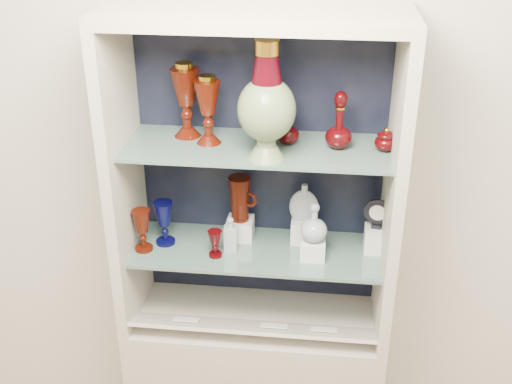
# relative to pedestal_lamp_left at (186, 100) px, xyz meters

# --- Properties ---
(wall_back) EXTENTS (3.50, 0.02, 2.80)m
(wall_back) POSITION_rel_pedestal_lamp_left_xyz_m (0.26, 0.13, -0.20)
(wall_back) COLOR beige
(wall_back) RESTS_ON ground
(cabinet_back_panel) EXTENTS (0.98, 0.02, 1.15)m
(cabinet_back_panel) POSITION_rel_pedestal_lamp_left_xyz_m (0.26, 0.10, -0.28)
(cabinet_back_panel) COLOR black
(cabinet_back_panel) RESTS_ON cabinet_base
(cabinet_side_left) EXTENTS (0.04, 0.40, 1.15)m
(cabinet_side_left) POSITION_rel_pedestal_lamp_left_xyz_m (-0.22, -0.09, -0.28)
(cabinet_side_left) COLOR #BFB5A1
(cabinet_side_left) RESTS_ON cabinet_base
(cabinet_side_right) EXTENTS (0.04, 0.40, 1.15)m
(cabinet_side_right) POSITION_rel_pedestal_lamp_left_xyz_m (0.74, -0.09, -0.28)
(cabinet_side_right) COLOR #BFB5A1
(cabinet_side_right) RESTS_ON cabinet_base
(cabinet_top_cap) EXTENTS (1.00, 0.40, 0.04)m
(cabinet_top_cap) POSITION_rel_pedestal_lamp_left_xyz_m (0.26, -0.09, 0.32)
(cabinet_top_cap) COLOR #BFB5A1
(cabinet_top_cap) RESTS_ON cabinet_side_left
(shelf_lower) EXTENTS (0.92, 0.34, 0.01)m
(shelf_lower) POSITION_rel_pedestal_lamp_left_xyz_m (0.26, -0.07, -0.56)
(shelf_lower) COLOR slate
(shelf_lower) RESTS_ON cabinet_side_left
(shelf_upper) EXTENTS (0.92, 0.34, 0.01)m
(shelf_upper) POSITION_rel_pedestal_lamp_left_xyz_m (0.26, -0.07, -0.14)
(shelf_upper) COLOR slate
(shelf_upper) RESTS_ON cabinet_side_left
(label_ledge) EXTENTS (0.92, 0.17, 0.09)m
(label_ledge) POSITION_rel_pedestal_lamp_left_xyz_m (0.26, -0.20, -0.82)
(label_ledge) COLOR #BFB5A1
(label_ledge) RESTS_ON cabinet_base
(label_card_0) EXTENTS (0.10, 0.06, 0.03)m
(label_card_0) POSITION_rel_pedestal_lamp_left_xyz_m (0.00, -0.20, -0.81)
(label_card_0) COLOR white
(label_card_0) RESTS_ON label_ledge
(label_card_1) EXTENTS (0.10, 0.06, 0.03)m
(label_card_1) POSITION_rel_pedestal_lamp_left_xyz_m (0.34, -0.20, -0.81)
(label_card_1) COLOR white
(label_card_1) RESTS_ON label_ledge
(label_card_2) EXTENTS (0.10, 0.06, 0.03)m
(label_card_2) POSITION_rel_pedestal_lamp_left_xyz_m (0.53, -0.20, -0.81)
(label_card_2) COLOR white
(label_card_2) RESTS_ON label_ledge
(pedestal_lamp_left) EXTENTS (0.13, 0.13, 0.27)m
(pedestal_lamp_left) POSITION_rel_pedestal_lamp_left_xyz_m (0.00, 0.00, 0.00)
(pedestal_lamp_left) COLOR #4F1508
(pedestal_lamp_left) RESTS_ON shelf_upper
(pedestal_lamp_right) EXTENTS (0.10, 0.10, 0.24)m
(pedestal_lamp_right) POSITION_rel_pedestal_lamp_left_xyz_m (0.09, -0.05, -0.01)
(pedestal_lamp_right) COLOR #4F1508
(pedestal_lamp_right) RESTS_ON shelf_upper
(enamel_urn) EXTENTS (0.24, 0.24, 0.39)m
(enamel_urn) POSITION_rel_pedestal_lamp_left_xyz_m (0.30, -0.16, 0.06)
(enamel_urn) COLOR #0E4423
(enamel_urn) RESTS_ON shelf_upper
(ruby_decanter_a) EXTENTS (0.09, 0.09, 0.21)m
(ruby_decanter_a) POSITION_rel_pedestal_lamp_left_xyz_m (0.36, -0.04, -0.03)
(ruby_decanter_a) COLOR #440507
(ruby_decanter_a) RESTS_ON shelf_upper
(ruby_decanter_b) EXTENTS (0.12, 0.12, 0.22)m
(ruby_decanter_b) POSITION_rel_pedestal_lamp_left_xyz_m (0.54, -0.05, -0.03)
(ruby_decanter_b) COLOR #440507
(ruby_decanter_b) RESTS_ON shelf_upper
(lidded_bowl) EXTENTS (0.10, 0.10, 0.09)m
(lidded_bowl) POSITION_rel_pedestal_lamp_left_xyz_m (0.70, -0.06, -0.09)
(lidded_bowl) COLOR #440507
(lidded_bowl) RESTS_ON shelf_upper
(cobalt_goblet) EXTENTS (0.08, 0.08, 0.17)m
(cobalt_goblet) POSITION_rel_pedestal_lamp_left_xyz_m (-0.09, -0.06, -0.47)
(cobalt_goblet) COLOR #07073E
(cobalt_goblet) RESTS_ON shelf_lower
(ruby_goblet_tall) EXTENTS (0.08, 0.08, 0.17)m
(ruby_goblet_tall) POSITION_rel_pedestal_lamp_left_xyz_m (-0.16, -0.12, -0.47)
(ruby_goblet_tall) COLOR #4F1508
(ruby_goblet_tall) RESTS_ON shelf_lower
(ruby_goblet_small) EXTENTS (0.05, 0.05, 0.11)m
(ruby_goblet_small) POSITION_rel_pedestal_lamp_left_xyz_m (0.11, -0.13, -0.50)
(ruby_goblet_small) COLOR #440507
(ruby_goblet_small) RESTS_ON shelf_lower
(riser_ruby_pitcher) EXTENTS (0.10, 0.10, 0.08)m
(riser_ruby_pitcher) POSITION_rel_pedestal_lamp_left_xyz_m (0.19, 0.01, -0.51)
(riser_ruby_pitcher) COLOR silver
(riser_ruby_pitcher) RESTS_ON shelf_lower
(ruby_pitcher) EXTENTS (0.16, 0.13, 0.18)m
(ruby_pitcher) POSITION_rel_pedestal_lamp_left_xyz_m (0.19, 0.01, -0.39)
(ruby_pitcher) COLOR #4F1508
(ruby_pitcher) RESTS_ON riser_ruby_pitcher
(clear_square_bottle) EXTENTS (0.05, 0.05, 0.14)m
(clear_square_bottle) POSITION_rel_pedestal_lamp_left_xyz_m (0.16, -0.08, -0.48)
(clear_square_bottle) COLOR #94A4AA
(clear_square_bottle) RESTS_ON shelf_lower
(riser_flat_flask) EXTENTS (0.09, 0.09, 0.09)m
(riser_flat_flask) POSITION_rel_pedestal_lamp_left_xyz_m (0.43, 0.01, -0.51)
(riser_flat_flask) COLOR silver
(riser_flat_flask) RESTS_ON shelf_lower
(flat_flask) EXTENTS (0.11, 0.05, 0.16)m
(flat_flask) POSITION_rel_pedestal_lamp_left_xyz_m (0.43, 0.01, -0.39)
(flat_flask) COLOR #A1ADB3
(flat_flask) RESTS_ON riser_flat_flask
(riser_clear_round_decanter) EXTENTS (0.09, 0.09, 0.07)m
(riser_clear_round_decanter) POSITION_rel_pedestal_lamp_left_xyz_m (0.47, -0.10, -0.52)
(riser_clear_round_decanter) COLOR silver
(riser_clear_round_decanter) RESTS_ON shelf_lower
(clear_round_decanter) EXTENTS (0.11, 0.11, 0.15)m
(clear_round_decanter) POSITION_rel_pedestal_lamp_left_xyz_m (0.47, -0.10, -0.41)
(clear_round_decanter) COLOR #94A4AA
(clear_round_decanter) RESTS_ON riser_clear_round_decanter
(riser_cameo_medallion) EXTENTS (0.08, 0.08, 0.10)m
(riser_cameo_medallion) POSITION_rel_pedestal_lamp_left_xyz_m (0.70, -0.03, -0.50)
(riser_cameo_medallion) COLOR silver
(riser_cameo_medallion) RESTS_ON shelf_lower
(cameo_medallion) EXTENTS (0.11, 0.05, 0.12)m
(cameo_medallion) POSITION_rel_pedestal_lamp_left_xyz_m (0.70, -0.03, -0.39)
(cameo_medallion) COLOR black
(cameo_medallion) RESTS_ON riser_cameo_medallion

